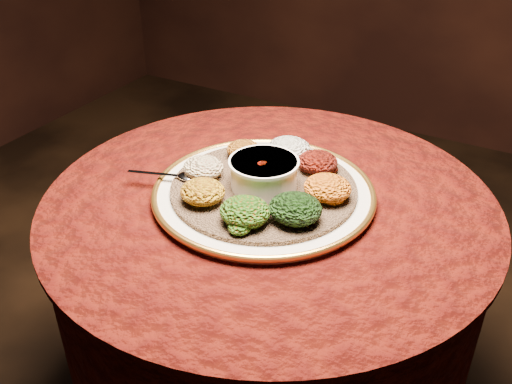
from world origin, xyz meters
The scene contains 13 objects.
table centered at (0.00, 0.00, 0.55)m, with size 0.96×0.96×0.73m.
platter centered at (-0.01, 0.00, 0.75)m, with size 0.54×0.54×0.02m.
injera centered at (-0.01, 0.00, 0.76)m, with size 0.39×0.39×0.01m, color brown.
stew_bowl centered at (-0.01, 0.00, 0.80)m, with size 0.15×0.15×0.06m.
spoon centered at (-0.18, -0.06, 0.77)m, with size 0.15×0.07×0.01m.
portion_ayib centered at (-0.02, 0.13, 0.79)m, with size 0.10×0.09×0.05m, color beige.
portion_kitfo centered at (0.06, 0.11, 0.78)m, with size 0.09×0.08×0.04m, color black.
portion_tikil centered at (0.12, 0.02, 0.79)m, with size 0.10×0.09×0.05m, color #BB7B0F.
portion_gomen centered at (0.10, -0.08, 0.79)m, with size 0.10×0.10×0.05m, color black.
portion_mixveg centered at (0.02, -0.14, 0.79)m, with size 0.10×0.09×0.05m, color #A52B0A.
portion_kik centered at (-0.09, -0.11, 0.78)m, with size 0.09×0.09×0.04m, color #B3830F.
portion_timatim centered at (-0.14, -0.03, 0.78)m, with size 0.09×0.08×0.04m, color maroon.
portion_shiro centered at (-0.11, 0.09, 0.78)m, with size 0.08×0.07×0.04m, color #924E11.
Camera 1 is at (0.47, -0.90, 1.38)m, focal length 40.00 mm.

